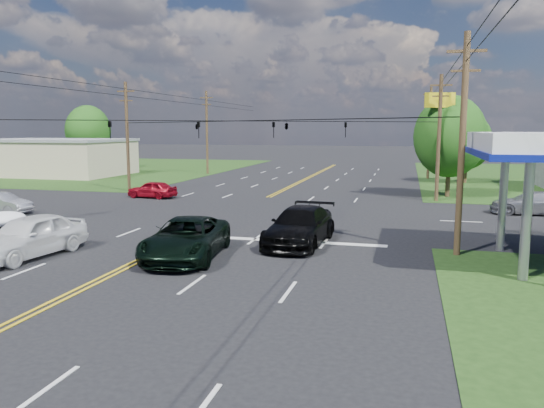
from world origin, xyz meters
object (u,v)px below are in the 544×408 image
(pole_ne, at_px, (439,137))
(sedan_silver, at_px, (2,203))
(pole_nw, at_px, (127,135))
(tree_right_a, at_px, (450,137))
(retail_nw, at_px, (55,158))
(pole_left_far, at_px, (207,131))
(tree_far_l, at_px, (88,131))
(pickup_dkgreen, at_px, (186,238))
(pole_se, at_px, (462,143))
(pole_right_far, at_px, (429,132))
(suv_black, at_px, (300,226))
(tree_right_b, at_px, (467,142))
(pickup_white, at_px, (29,236))

(pole_ne, height_order, sedan_silver, pole_ne)
(pole_nw, xyz_separation_m, tree_right_a, (27.00, 3.00, -0.05))
(retail_nw, distance_m, pole_left_far, 18.30)
(retail_nw, height_order, pole_ne, pole_ne)
(tree_far_l, bearing_deg, pickup_dkgreen, -52.77)
(pole_se, relative_size, pole_right_far, 0.95)
(pickup_dkgreen, bearing_deg, sedan_silver, 146.04)
(tree_right_a, height_order, suv_black, tree_right_a)
(tree_right_b, distance_m, sedan_silver, 42.30)
(tree_right_a, relative_size, tree_right_b, 1.15)
(pickup_white, bearing_deg, pole_left_far, 108.61)
(tree_right_a, xyz_separation_m, sedan_silver, (-28.84, -16.19, -4.19))
(suv_black, relative_size, pickup_white, 1.13)
(retail_nw, relative_size, suv_black, 2.63)
(tree_right_b, distance_m, pickup_dkgreen, 39.41)
(retail_nw, xyz_separation_m, tree_far_l, (-2.00, 10.00, 3.19))
(retail_nw, relative_size, pole_nw, 1.68)
(pole_right_far, relative_size, suv_black, 1.65)
(tree_far_l, distance_m, pickup_dkgreen, 55.90)
(retail_nw, bearing_deg, pole_left_far, 19.44)
(pickup_white, height_order, sedan_silver, pickup_white)
(pole_nw, distance_m, pickup_dkgreen, 26.27)
(pole_se, xyz_separation_m, pickup_white, (-17.94, -4.84, -4.00))
(pole_se, distance_m, pickup_white, 19.00)
(pole_ne, bearing_deg, pole_left_far, 143.84)
(pole_left_far, height_order, pickup_dkgreen, pole_left_far)
(tree_far_l, height_order, pickup_dkgreen, tree_far_l)
(pole_ne, xyz_separation_m, tree_far_l, (-45.00, 23.00, 0.28))
(pole_right_far, bearing_deg, pickup_white, -113.21)
(pole_right_far, height_order, tree_right_b, pole_right_far)
(retail_nw, relative_size, pole_right_far, 1.60)
(pole_nw, height_order, tree_far_l, pole_nw)
(retail_nw, bearing_deg, tree_far_l, 101.31)
(pole_left_far, height_order, tree_far_l, pole_left_far)
(retail_nw, height_order, sedan_silver, retail_nw)
(pole_ne, height_order, pole_left_far, pole_left_far)
(pole_se, xyz_separation_m, tree_far_l, (-45.00, 41.00, 0.28))
(tree_right_b, bearing_deg, pole_ne, -103.13)
(tree_right_b, bearing_deg, pickup_white, -119.53)
(pole_left_far, bearing_deg, tree_far_l, 168.11)
(retail_nw, xyz_separation_m, sedan_silver, (15.16, -26.19, -1.33))
(pole_ne, xyz_separation_m, sedan_silver, (-27.84, -13.19, -4.24))
(retail_nw, relative_size, pickup_dkgreen, 2.61)
(tree_right_a, bearing_deg, pickup_white, -126.24)
(tree_right_a, relative_size, pickup_white, 1.51)
(suv_black, bearing_deg, pole_left_far, 121.72)
(retail_nw, distance_m, tree_right_b, 46.60)
(pickup_dkgreen, bearing_deg, pole_left_far, 102.38)
(pole_se, relative_size, pole_ne, 1.00)
(pole_right_far, relative_size, sedan_silver, 2.44)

